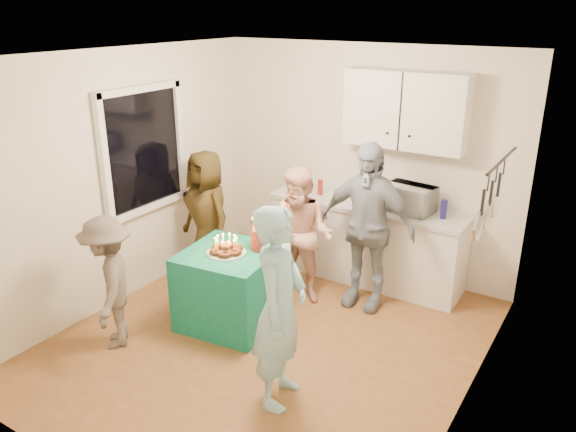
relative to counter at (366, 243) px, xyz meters
The scene contains 19 objects.
floor 1.76m from the counter, 96.71° to the right, with size 4.00×4.00×0.00m, color brown.
ceiling 2.76m from the counter, 96.71° to the right, with size 4.00×4.00×0.00m, color white.
back_wall 0.94m from the counter, 123.69° to the left, with size 3.60×3.60×0.00m, color silver.
left_wall 2.77m from the counter, 139.64° to the right, with size 4.00×4.00×0.00m, color silver.
right_wall 2.49m from the counter, 46.74° to the right, with size 4.00×4.00×0.00m, color silver.
window_night 2.66m from the counter, 144.60° to the right, with size 0.04×1.00×1.20m, color black.
counter is the anchor object (origin of this frame).
countertop 0.46m from the counter, 90.00° to the right, with size 2.24×0.62×0.05m, color beige.
upper_cabinet 1.56m from the counter, 26.57° to the left, with size 1.30×0.30×0.80m, color white.
pot_rack 2.16m from the counter, 33.34° to the right, with size 0.12×1.00×0.60m, color black.
microwave 0.78m from the counter, ahead, with size 0.51×0.35×0.28m, color white.
party_table 1.75m from the counter, 113.88° to the right, with size 0.85×0.85×0.76m, color #127959.
donut_cake 1.84m from the counter, 113.40° to the right, with size 0.38×0.38×0.18m, color #381C0C, non-canonical shape.
punch_jar 1.54m from the counter, 109.34° to the right, with size 0.22×0.22×0.34m, color #B2110E.
man_birthday 2.37m from the counter, 81.75° to the right, with size 0.60×0.39×1.64m, color #9ED7E6.
woman_back_left 1.83m from the counter, 149.62° to the right, with size 0.73×0.48×1.49m, color brown.
woman_back_center 0.96m from the counter, 113.80° to the right, with size 0.71×0.55×1.46m, color #F3917F.
woman_back_right 0.75m from the counter, 66.99° to the right, with size 1.02×0.43×1.75m, color #102238.
child_near_left 2.85m from the counter, 119.31° to the right, with size 0.81×0.47×1.26m, color #524942.
Camera 1 is at (2.58, -3.74, 2.98)m, focal length 35.00 mm.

